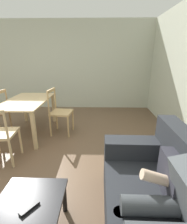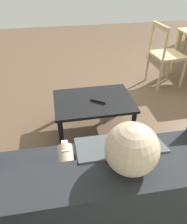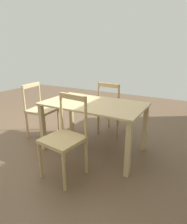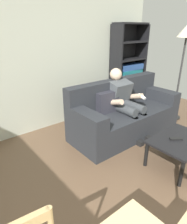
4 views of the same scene
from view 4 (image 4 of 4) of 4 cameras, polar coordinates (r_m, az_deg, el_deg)
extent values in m
cube|color=beige|center=(3.57, -20.68, 13.75)|extent=(6.00, 0.12, 2.61)
cube|color=#282B30|center=(3.67, 9.19, -2.65)|extent=(2.07, 0.85, 0.44)
cube|color=#282B30|center=(3.71, 6.09, 5.50)|extent=(2.06, 0.23, 0.49)
cube|color=#282B30|center=(2.98, -2.39, -1.64)|extent=(0.25, 0.83, 0.22)
cube|color=#282B30|center=(4.24, 17.88, 4.77)|extent=(0.25, 0.83, 0.22)
cube|color=#2E2E38|center=(3.40, 3.94, 2.79)|extent=(0.41, 0.16, 0.36)
cube|color=#4C5156|center=(3.61, 7.14, 4.85)|extent=(0.40, 0.34, 0.53)
sphere|color=beige|center=(3.58, 6.38, 10.60)|extent=(0.21, 0.21, 0.21)
cylinder|color=#3D4145|center=(3.41, 9.04, 0.65)|extent=(0.16, 0.44, 0.15)
cylinder|color=beige|center=(3.40, 11.45, -4.97)|extent=(0.11, 0.11, 0.44)
cube|color=black|center=(3.45, 12.23, -8.08)|extent=(0.10, 0.24, 0.08)
cylinder|color=#3D4145|center=(3.57, 11.45, 1.47)|extent=(0.16, 0.44, 0.15)
cylinder|color=beige|center=(3.56, 13.76, -3.89)|extent=(0.11, 0.11, 0.44)
cube|color=black|center=(3.60, 14.49, -6.88)|extent=(0.10, 0.24, 0.08)
cylinder|color=beige|center=(3.35, 6.04, 2.76)|extent=(0.09, 0.35, 0.19)
cylinder|color=beige|center=(3.70, 11.62, 4.37)|extent=(0.09, 0.35, 0.19)
cube|color=white|center=(3.59, 13.60, 4.31)|extent=(0.04, 0.15, 0.08)
cube|color=black|center=(2.98, 23.42, -7.40)|extent=(0.83, 0.59, 0.03)
cylinder|color=black|center=(2.70, 23.63, -15.71)|extent=(0.05, 0.05, 0.36)
cylinder|color=black|center=(2.90, 14.73, -11.55)|extent=(0.05, 0.05, 0.36)
cylinder|color=black|center=(3.46, 22.26, -6.56)|extent=(0.05, 0.05, 0.36)
cube|color=black|center=(2.94, 22.38, -7.02)|extent=(0.17, 0.14, 0.02)
cube|color=black|center=(4.49, 6.21, 11.66)|extent=(0.04, 0.36, 1.85)
cube|color=black|center=(5.10, 12.97, 12.57)|extent=(0.04, 0.36, 1.85)
cube|color=black|center=(4.90, 8.28, 12.49)|extent=(0.87, 0.02, 1.85)
cube|color=black|center=(5.03, 9.12, 1.97)|extent=(0.79, 0.36, 0.04)
cube|color=black|center=(4.91, 9.39, 6.01)|extent=(0.79, 0.36, 0.04)
cube|color=black|center=(4.82, 9.67, 10.22)|extent=(0.79, 0.36, 0.04)
cube|color=black|center=(4.76, 9.97, 14.56)|extent=(0.79, 0.36, 0.04)
cube|color=black|center=(4.72, 10.29, 19.00)|extent=(0.79, 0.36, 0.04)
cube|color=black|center=(4.71, 10.62, 23.48)|extent=(0.79, 0.36, 0.04)
cube|color=beige|center=(5.01, 9.59, 2.82)|extent=(0.66, 0.31, 0.12)
cube|color=beige|center=(4.87, 9.52, 6.81)|extent=(0.65, 0.29, 0.12)
cube|color=#2D5193|center=(4.87, 9.93, 8.24)|extent=(0.65, 0.29, 0.12)
cube|color=teal|center=(4.81, 10.07, 11.11)|extent=(0.66, 0.31, 0.12)
cube|color=#2D5193|center=(4.78, 10.11, 12.50)|extent=(0.66, 0.32, 0.12)
cylinder|color=black|center=(4.64, 21.62, -1.27)|extent=(0.28, 0.28, 0.03)
cylinder|color=#333333|center=(4.40, 23.11, 8.23)|extent=(0.04, 0.04, 1.62)
camera|label=1|loc=(3.75, 25.47, 17.92)|focal=26.21mm
camera|label=2|loc=(4.08, 3.54, 20.48)|focal=34.88mm
camera|label=3|loc=(2.68, -63.60, 2.73)|focal=29.93mm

